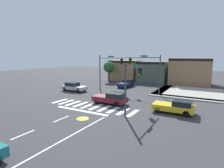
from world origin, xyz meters
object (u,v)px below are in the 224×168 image
Objects in this scene: roadside_tree at (109,67)px; traffic_signal_northeast at (146,67)px; car_maroon at (111,98)px; car_silver at (74,87)px; traffic_signal_southeast at (133,79)px; traffic_signal_northwest at (109,66)px; car_navy at (126,83)px; car_yellow at (175,106)px.

traffic_signal_northeast is at bearing -36.19° from roadside_tree.
car_silver is at bearing -23.13° from car_maroon.
traffic_signal_southeast reaches higher than roadside_tree.
traffic_signal_northwest is at bearing -59.71° from roadside_tree.
traffic_signal_southeast is 1.23× the size of car_silver.
traffic_signal_northwest is 1.43× the size of car_navy.
car_navy is (-11.28, 12.16, -0.03)m from car_yellow.
traffic_signal_southeast reaches higher than car_maroon.
traffic_signal_southeast is at bearing 22.79° from car_yellow.
roadside_tree is (-9.95, 16.42, 2.61)m from car_maroon.
roadside_tree is (-0.29, 12.29, 2.61)m from car_silver.
traffic_signal_northwest is 6.89m from car_silver.
roadside_tree reaches higher than car_silver.
car_maroon is 12.82m from car_navy.
traffic_signal_northeast is 7.86m from car_navy.
car_silver is (-9.66, 4.13, 0.00)m from car_maroon.
roadside_tree is at bearing -123.17° from car_navy.
traffic_signal_southeast is 22.50m from roadside_tree.
traffic_signal_northwest is 9.65m from car_maroon.
car_maroon is 1.00× the size of car_navy.
traffic_signal_northwest is at bearing 35.89° from car_silver.
traffic_signal_northeast is 8.76m from car_maroon.
traffic_signal_northwest is 1.42× the size of car_silver.
traffic_signal_northwest is at bearing 42.15° from traffic_signal_southeast.
car_yellow is at bearing 42.85° from car_navy.
roadside_tree reaches higher than car_maroon.
car_maroon is (4.82, -7.63, -3.43)m from traffic_signal_northwest.
car_navy is at bearing -33.17° from roadside_tree.
traffic_signal_northeast is at bearing 10.54° from traffic_signal_southeast.
traffic_signal_southeast is 5.30m from car_yellow.
car_maroon is 0.99× the size of car_silver.
car_maroon reaches higher than car_silver.
traffic_signal_northeast is 1.15× the size of traffic_signal_southeast.
car_yellow is (7.64, 0.13, -0.03)m from car_maroon.
roadside_tree is at bearing 120.29° from traffic_signal_northwest.
car_maroon reaches higher than car_yellow.
car_yellow is (17.30, -4.00, -0.03)m from car_silver.
traffic_signal_southeast is at bearing 155.64° from car_maroon.
car_silver is 17.76m from car_yellow.
roadside_tree is at bearing -36.19° from traffic_signal_northeast.
traffic_signal_northeast is 12.52m from car_silver.
traffic_signal_northeast is 1.42× the size of car_maroon.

